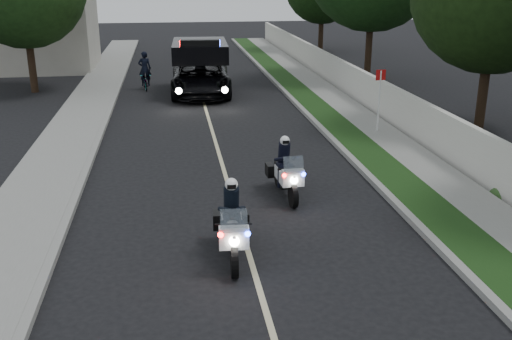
# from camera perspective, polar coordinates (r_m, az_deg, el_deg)

# --- Properties ---
(ground) EXTENTS (120.00, 120.00, 0.00)m
(ground) POSITION_cam_1_polar(r_m,az_deg,el_deg) (13.33, -1.14, -6.72)
(ground) COLOR black
(ground) RESTS_ON ground
(curb_right) EXTENTS (0.20, 60.00, 0.15)m
(curb_right) POSITION_cam_1_polar(r_m,az_deg,el_deg) (23.34, 5.75, 4.64)
(curb_right) COLOR gray
(curb_right) RESTS_ON ground
(grass_verge) EXTENTS (1.20, 60.00, 0.16)m
(grass_verge) POSITION_cam_1_polar(r_m,az_deg,el_deg) (23.52, 7.41, 4.69)
(grass_verge) COLOR #193814
(grass_verge) RESTS_ON ground
(sidewalk_right) EXTENTS (1.40, 60.00, 0.16)m
(sidewalk_right) POSITION_cam_1_polar(r_m,az_deg,el_deg) (23.90, 10.43, 4.76)
(sidewalk_right) COLOR gray
(sidewalk_right) RESTS_ON ground
(property_wall) EXTENTS (0.22, 60.00, 1.50)m
(property_wall) POSITION_cam_1_polar(r_m,az_deg,el_deg) (24.09, 12.79, 6.36)
(property_wall) COLOR beige
(property_wall) RESTS_ON ground
(curb_left) EXTENTS (0.20, 60.00, 0.15)m
(curb_left) POSITION_cam_1_polar(r_m,az_deg,el_deg) (22.81, -14.72, 3.77)
(curb_left) COLOR gray
(curb_left) RESTS_ON ground
(sidewalk_left) EXTENTS (2.00, 60.00, 0.16)m
(sidewalk_left) POSITION_cam_1_polar(r_m,az_deg,el_deg) (22.96, -17.45, 3.63)
(sidewalk_left) COLOR gray
(sidewalk_left) RESTS_ON ground
(building_far) EXTENTS (8.00, 6.00, 7.00)m
(building_far) POSITION_cam_1_polar(r_m,az_deg,el_deg) (38.94, -21.70, 14.20)
(building_far) COLOR #A8A396
(building_far) RESTS_ON ground
(lane_marking) EXTENTS (0.12, 50.00, 0.01)m
(lane_marking) POSITION_cam_1_polar(r_m,az_deg,el_deg) (22.73, -4.36, 4.10)
(lane_marking) COLOR #BFB78C
(lane_marking) RESTS_ON ground
(police_moto_left) EXTENTS (0.83, 2.06, 1.72)m
(police_moto_left) POSITION_cam_1_polar(r_m,az_deg,el_deg) (12.57, -2.28, -8.39)
(police_moto_left) COLOR silver
(police_moto_left) RESTS_ON ground
(police_moto_right) EXTENTS (0.77, 1.96, 1.64)m
(police_moto_right) POSITION_cam_1_polar(r_m,az_deg,el_deg) (15.81, 2.86, -2.52)
(police_moto_right) COLOR silver
(police_moto_right) RESTS_ON ground
(police_suv) EXTENTS (3.06, 6.16, 2.94)m
(police_suv) POSITION_cam_1_polar(r_m,az_deg,el_deg) (29.22, -5.35, 7.36)
(police_suv) COLOR black
(police_suv) RESTS_ON ground
(bicycle) EXTENTS (0.69, 1.59, 0.81)m
(bicycle) POSITION_cam_1_polar(r_m,az_deg,el_deg) (30.75, -10.64, 7.70)
(bicycle) COLOR black
(bicycle) RESTS_ON ground
(cyclist) EXTENTS (0.64, 0.45, 1.73)m
(cyclist) POSITION_cam_1_polar(r_m,az_deg,el_deg) (30.75, -10.64, 7.70)
(cyclist) COLOR black
(cyclist) RESTS_ON ground
(sign_post) EXTENTS (0.43, 0.43, 2.47)m
(sign_post) POSITION_cam_1_polar(r_m,az_deg,el_deg) (22.22, 11.65, 3.41)
(sign_post) COLOR #AA100C
(sign_post) RESTS_ON ground
(tree_right_c) EXTENTS (7.82, 7.82, 9.95)m
(tree_right_c) POSITION_cam_1_polar(r_m,az_deg,el_deg) (24.00, 20.77, 3.70)
(tree_right_c) COLOR #193210
(tree_right_c) RESTS_ON ground
(tree_right_d) EXTENTS (8.26, 8.26, 12.09)m
(tree_right_d) POSITION_cam_1_polar(r_m,az_deg,el_deg) (33.49, 10.70, 8.58)
(tree_right_d) COLOR #193C14
(tree_right_d) RESTS_ON ground
(tree_right_e) EXTENTS (6.21, 6.21, 9.30)m
(tree_right_e) POSITION_cam_1_polar(r_m,az_deg,el_deg) (45.27, 6.26, 11.38)
(tree_right_e) COLOR #153310
(tree_right_e) RESTS_ON ground
(tree_left_near) EXTENTS (7.88, 7.88, 9.96)m
(tree_left_near) POSITION_cam_1_polar(r_m,az_deg,el_deg) (31.57, -20.66, 7.10)
(tree_left_near) COLOR #1B3D14
(tree_left_near) RESTS_ON ground
(tree_left_far) EXTENTS (7.46, 7.46, 10.25)m
(tree_left_far) POSITION_cam_1_polar(r_m,az_deg,el_deg) (41.47, -19.25, 9.79)
(tree_left_far) COLOR black
(tree_left_far) RESTS_ON ground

